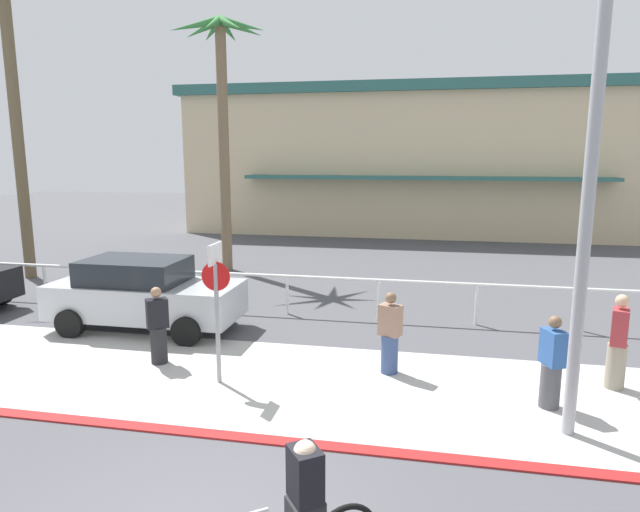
% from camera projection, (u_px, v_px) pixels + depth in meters
% --- Properties ---
extents(ground_plane, '(80.00, 80.00, 0.00)m').
position_uv_depth(ground_plane, '(341.00, 301.00, 15.49)').
color(ground_plane, '#4C4C51').
extents(sidewalk_strip, '(44.00, 4.00, 0.02)m').
position_uv_depth(sidewalk_strip, '(291.00, 384.00, 9.90)').
color(sidewalk_strip, beige).
rests_on(sidewalk_strip, ground).
extents(curb_paint, '(44.00, 0.24, 0.03)m').
position_uv_depth(curb_paint, '(257.00, 439.00, 7.97)').
color(curb_paint, maroon).
rests_on(curb_paint, ground).
extents(building_backdrop, '(24.91, 11.31, 7.50)m').
position_uv_depth(building_backdrop, '(424.00, 160.00, 30.77)').
color(building_backdrop, beige).
rests_on(building_backdrop, ground).
extents(rail_fence, '(26.05, 0.08, 1.04)m').
position_uv_depth(rail_fence, '(332.00, 284.00, 13.89)').
color(rail_fence, white).
rests_on(rail_fence, ground).
extents(stop_sign_bike_lane, '(0.52, 0.56, 2.56)m').
position_uv_depth(stop_sign_bike_lane, '(216.00, 293.00, 9.65)').
color(stop_sign_bike_lane, gray).
rests_on(stop_sign_bike_lane, ground).
extents(streetlight_curb, '(0.24, 2.54, 7.50)m').
position_uv_depth(streetlight_curb, '(599.00, 139.00, 7.13)').
color(streetlight_curb, '#9EA0A5').
rests_on(streetlight_curb, ground).
extents(palm_tree_0, '(3.22, 3.48, 9.94)m').
position_uv_depth(palm_tree_0, '(8.00, 54.00, 17.22)').
color(palm_tree_0, brown).
rests_on(palm_tree_0, ground).
extents(palm_tree_1, '(2.95, 2.97, 8.61)m').
position_uv_depth(palm_tree_1, '(222.00, 86.00, 18.57)').
color(palm_tree_1, '#756047').
rests_on(palm_tree_1, ground).
extents(car_silver_1, '(4.40, 2.02, 1.69)m').
position_uv_depth(car_silver_1, '(144.00, 293.00, 12.88)').
color(car_silver_1, '#B2B7BC').
rests_on(car_silver_1, ground).
extents(pedestrian_0, '(0.42, 0.47, 1.56)m').
position_uv_depth(pedestrian_0, '(552.00, 367.00, 8.84)').
color(pedestrian_0, '#4C4C51').
rests_on(pedestrian_0, ground).
extents(pedestrian_1, '(0.47, 0.42, 1.58)m').
position_uv_depth(pedestrian_1, '(390.00, 337.00, 10.26)').
color(pedestrian_1, '#384C7A').
rests_on(pedestrian_1, ground).
extents(pedestrian_2, '(0.40, 0.46, 1.72)m').
position_uv_depth(pedestrian_2, '(618.00, 346.00, 9.57)').
color(pedestrian_2, gray).
rests_on(pedestrian_2, ground).
extents(pedestrian_3, '(0.48, 0.45, 1.56)m').
position_uv_depth(pedestrian_3, '(158.00, 329.00, 10.75)').
color(pedestrian_3, '#232326').
rests_on(pedestrian_3, ground).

